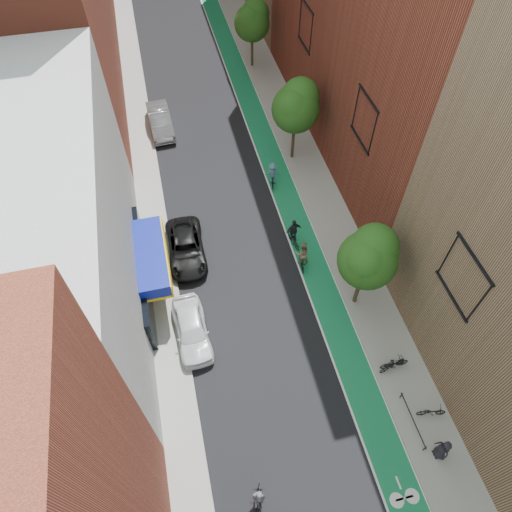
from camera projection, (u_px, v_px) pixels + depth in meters
ground at (319, 497)px, 21.99m from camera, size 160.00×160.00×0.00m
bike_lane at (266, 145)px, 37.85m from camera, size 2.00×68.00×0.01m
sidewalk_left at (145, 163)px, 36.38m from camera, size 2.00×68.00×0.15m
sidewalk_right at (295, 140)px, 38.15m from camera, size 3.00×68.00×0.15m
building_left_white at (48, 241)px, 23.90m from camera, size 8.00×20.00×12.00m
tree_near at (369, 257)px, 24.98m from camera, size 3.40×3.36×6.42m
tree_mid at (296, 105)px, 33.03m from camera, size 3.55×3.53×6.74m
tree_far at (252, 20)px, 41.58m from camera, size 3.30×3.25×6.21m
parked_car_white at (192, 329)px, 26.60m from camera, size 2.07×4.74×1.59m
parked_car_black at (186, 248)px, 30.35m from camera, size 2.58×5.31×1.46m
parked_car_silver at (160, 121)px, 38.49m from camera, size 2.01×5.17×1.68m
cyclist_lead at (259, 500)px, 21.32m from camera, size 0.94×1.76×1.99m
cyclist_lane_near at (302, 256)px, 29.60m from camera, size 1.01×1.66×2.23m
cyclist_lane_mid at (294, 235)px, 30.85m from camera, size 1.16×1.73×2.22m
cyclist_lane_far at (273, 175)px, 34.26m from camera, size 1.24×1.57×2.08m
parked_bike_near at (431, 412)px, 23.93m from camera, size 1.63×0.83×0.82m
parked_bike_mid at (395, 363)px, 25.48m from camera, size 1.69×0.52×1.01m
parked_bike_far at (392, 365)px, 25.49m from camera, size 1.75×0.93×0.87m
pedestrian at (443, 449)px, 22.37m from camera, size 0.57×0.86×1.71m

